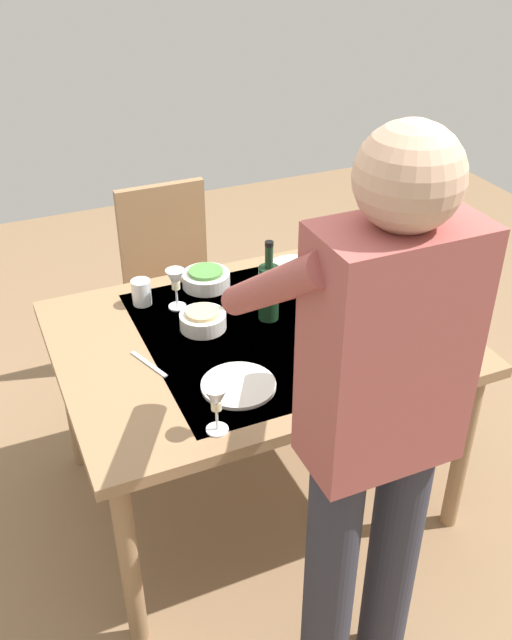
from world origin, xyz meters
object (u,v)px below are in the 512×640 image
dining_table (256,351)px  side_bowl_salad (206,278)px  wine_glass_left (176,282)px  wine_glass_right (216,401)px  dinner_plate_far (238,385)px  wine_bottle (269,291)px  side_bowl_bread (203,319)px  chair_near (172,274)px  serving_bowl_pasta (342,300)px  water_cup_near_left (448,324)px  person_server (375,421)px  water_cup_near_right (141,292)px  dinner_plate_near (296,269)px

dining_table → side_bowl_salad: 0.39m
wine_glass_left → dining_table: bearing=126.1°
wine_glass_right → dinner_plate_far: 0.23m
dinner_plate_far → wine_bottle: bearing=-127.4°
side_bowl_bread → wine_glass_left: bearing=-76.7°
wine_bottle → dinner_plate_far: size_ratio=1.29×
chair_near → serving_bowl_pasta: 0.97m
serving_bowl_pasta → side_bowl_bread: same height
wine_glass_right → water_cup_near_left: (-0.88, -0.14, -0.06)m
person_server → water_cup_near_right: person_server is taller
water_cup_near_left → side_bowl_salad: size_ratio=0.48×
dining_table → serving_bowl_pasta: size_ratio=4.44×
wine_bottle → serving_bowl_pasta: bearing=171.1°
water_cup_near_right → dinner_plate_far: size_ratio=0.41×
wine_glass_left → water_cup_near_right: bearing=-34.8°
dining_table → water_cup_near_right: 0.47m
water_cup_near_left → dinner_plate_far: (0.75, -0.02, -0.04)m
dining_table → water_cup_near_left: bearing=155.0°
serving_bowl_pasta → chair_near: bearing=-66.5°
dinner_plate_far → dining_table: bearing=-123.6°
dining_table → wine_glass_right: 0.54m
wine_bottle → side_bowl_salad: (0.12, -0.30, -0.08)m
water_cup_near_right → dinner_plate_near: (-0.62, -0.00, -0.04)m
chair_near → water_cup_near_left: chair_near is taller
dinner_plate_near → dinner_plate_far: bearing=50.8°
wine_glass_right → dinner_plate_near: size_ratio=0.66×
dining_table → serving_bowl_pasta: bearing=-175.7°
person_server → dinner_plate_near: (-0.35, -1.12, -0.21)m
water_cup_near_right → wine_glass_right: bearing=90.1°
person_server → dining_table: bearing=-92.0°
serving_bowl_pasta → side_bowl_bread: bearing=-8.3°
chair_near → serving_bowl_pasta: (-0.38, 0.86, 0.25)m
wine_bottle → serving_bowl_pasta: size_ratio=0.99×
person_server → side_bowl_salad: size_ratio=9.38×
dining_table → side_bowl_salad: bearing=-83.1°
serving_bowl_pasta → dinner_plate_near: bearing=-85.0°
wine_glass_right → water_cup_near_right: (0.00, -0.75, -0.06)m
water_cup_near_left → wine_glass_right: bearing=9.2°
wine_glass_left → side_bowl_bread: size_ratio=0.94×
dinner_plate_near → side_bowl_bread: bearing=27.3°
person_server → dinner_plate_far: (0.14, -0.52, -0.21)m
dinner_plate_near → chair_near: bearing=-57.5°
wine_glass_right → person_server: bearing=127.5°
side_bowl_salad → side_bowl_bread: size_ratio=1.12×
water_cup_near_left → side_bowl_salad: 0.90m
dining_table → serving_bowl_pasta: 0.37m
person_server → wine_glass_left: bearing=-80.9°
wine_glass_left → serving_bowl_pasta: size_ratio=0.50×
chair_near → serving_bowl_pasta: chair_near is taller
wine_glass_right → serving_bowl_pasta: size_ratio=0.50×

